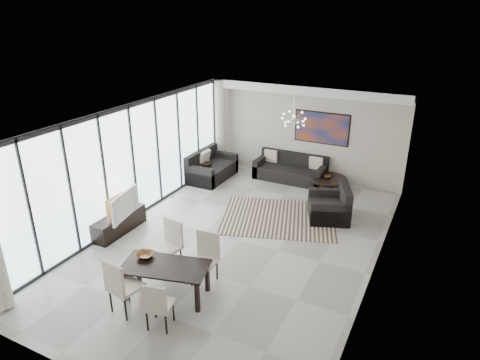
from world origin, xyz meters
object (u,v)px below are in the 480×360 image
Objects in this scene: coffee_table at (327,183)px; sofa_main at (290,171)px; television at (121,205)px; tv_console at (119,223)px; dining_table at (165,270)px.

sofa_main reaches higher than coffee_table.
coffee_table is at bearing -14.22° from sofa_main.
sofa_main is (-1.27, 0.32, 0.05)m from coffee_table.
coffee_table is 1.02× the size of television.
sofa_main is 2.00× the size of television.
sofa_main is at bearing 63.46° from tv_console.
television is (-3.60, -4.71, 0.56)m from coffee_table.
coffee_table is 5.95m from television.
tv_console is 1.36× the size of television.
tv_console is at bearing 60.26° from television.
sofa_main is 1.26× the size of dining_table.
tv_console is 2.89m from dining_table.
dining_table reaches higher than coffee_table.
tv_console is (-2.49, -4.98, -0.04)m from sofa_main.
coffee_table is 0.64× the size of dining_table.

